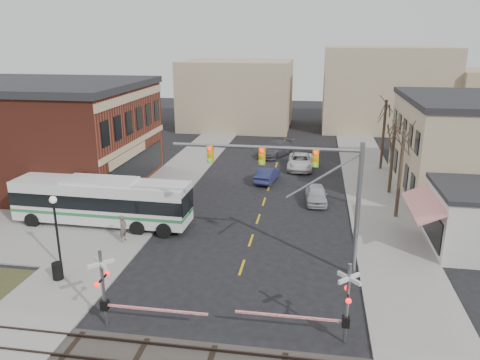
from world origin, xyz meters
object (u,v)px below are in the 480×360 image
Objects in this scene: rr_crossing_east at (337,304)px; pedestrian_far at (107,212)px; car_a at (316,194)px; car_d at (275,149)px; pedestrian_near at (123,228)px; transit_bus at (102,201)px; street_lamp at (55,217)px; trash_bin at (58,271)px; traffic_signal_mast at (307,179)px; car_b at (267,175)px; car_c at (300,162)px; rr_crossing_west at (112,290)px.

rr_crossing_east is 3.66× the size of pedestrian_far.
rr_crossing_east is 19.00m from car_a.
car_a is 16.33m from car_d.
rr_crossing_east is 0.96× the size of car_d.
pedestrian_far is (-2.62, 3.21, -0.17)m from pedestrian_near.
car_a is (15.61, 7.49, -1.18)m from transit_bus.
trash_bin is (0.73, -1.57, -2.67)m from street_lamp.
traffic_signal_mast is 2.55× the size of car_a.
traffic_signal_mast is at bearing 7.63° from street_lamp.
trash_bin is 0.23× the size of car_b.
transit_bus is 22.68m from car_c.
car_d is at bearing 82.36° from rr_crossing_west.
trash_bin is at bearing 168.58° from rr_crossing_east.
rr_crossing_east is 5.60× the size of trash_bin.
car_b is 2.86× the size of pedestrian_far.
car_d is (9.69, 31.39, 0.23)m from trash_bin.
street_lamp is at bearing 114.88° from trash_bin.
trash_bin is at bearing -82.55° from transit_bus.
traffic_signal_mast reaches higher than rr_crossing_west.
traffic_signal_mast is at bearing -87.27° from car_c.
street_lamp reaches higher than rr_crossing_east.
rr_crossing_west is 30.82m from car_c.
traffic_signal_mast is 14.92m from street_lamp.
traffic_signal_mast reaches higher than street_lamp.
pedestrian_far is (-15.47, -7.05, 0.16)m from car_a.
car_d is at bearing 70.73° from street_lamp.
car_a is at bearing -39.79° from pedestrian_near.
trash_bin is 0.24× the size of car_a.
transit_bus reaches higher than car_a.
rr_crossing_west is 3.00× the size of pedestrian_near.
car_c is at bearing 52.19° from transit_bus.
car_a is at bearing 93.10° from rr_crossing_east.
transit_bus is 8.46m from trash_bin.
traffic_signal_mast is at bearing -46.76° from pedestrian_far.
trash_bin is 21.46m from car_a.
car_a is 7.01m from car_b.
traffic_signal_mast is 11.99m from rr_crossing_west.
traffic_signal_mast is 28.60m from car_d.
street_lamp reaches higher than rr_crossing_west.
pedestrian_near reaches higher than car_a.
pedestrian_near is (-12.86, -10.26, 0.33)m from car_a.
trash_bin is at bearing -165.73° from traffic_signal_mast.
pedestrian_near is (1.67, 5.53, 0.43)m from trash_bin.
transit_bus is at bearing -134.48° from pedestrian_far.
pedestrian_near reaches higher than car_b.
car_d is (10.78, 23.09, -1.05)m from transit_bus.
car_a reaches higher than car_b.
transit_bus is at bearing 117.08° from rr_crossing_west.
rr_crossing_east is 24.83m from car_b.
pedestrian_far is (-0.22, 7.17, -2.41)m from street_lamp.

